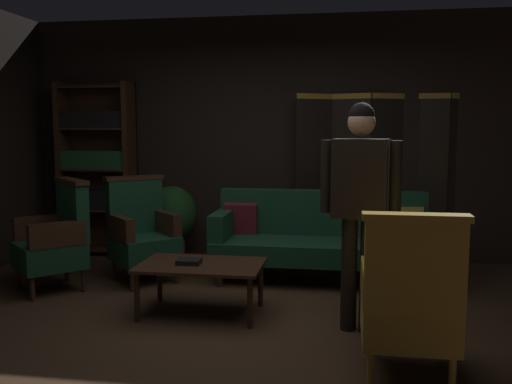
% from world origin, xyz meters
% --- Properties ---
extents(ground_plane, '(10.00, 10.00, 0.00)m').
position_xyz_m(ground_plane, '(0.00, 0.00, 0.00)').
color(ground_plane, '#3D2819').
extents(back_wall, '(7.20, 0.10, 2.80)m').
position_xyz_m(back_wall, '(0.00, 2.45, 1.40)').
color(back_wall, black).
rests_on(back_wall, ground_plane).
extents(folding_screen, '(2.09, 0.48, 1.90)m').
position_xyz_m(folding_screen, '(1.26, 2.36, 0.99)').
color(folding_screen, black).
rests_on(folding_screen, ground_plane).
extents(bookshelf, '(0.90, 0.32, 2.05)m').
position_xyz_m(bookshelf, '(-2.15, 2.19, 1.07)').
color(bookshelf, '#382114').
rests_on(bookshelf, ground_plane).
extents(velvet_couch, '(2.12, 0.78, 0.88)m').
position_xyz_m(velvet_couch, '(0.55, 1.45, 0.45)').
color(velvet_couch, '#382114').
rests_on(velvet_couch, ground_plane).
extents(coffee_table, '(1.00, 0.64, 0.42)m').
position_xyz_m(coffee_table, '(-0.36, 0.24, 0.37)').
color(coffee_table, '#382114').
rests_on(coffee_table, ground_plane).
extents(armchair_gilt_accent, '(0.60, 0.58, 1.04)m').
position_xyz_m(armchair_gilt_accent, '(1.18, -0.72, 0.49)').
color(armchair_gilt_accent, '#B78E33').
rests_on(armchair_gilt_accent, ground_plane).
extents(armchair_wing_left, '(0.82, 0.82, 1.04)m').
position_xyz_m(armchair_wing_left, '(-1.88, 0.70, 0.49)').
color(armchair_wing_left, '#382114').
rests_on(armchair_wing_left, ground_plane).
extents(armchair_wing_right, '(0.82, 0.82, 1.04)m').
position_xyz_m(armchair_wing_right, '(-1.20, 1.12, 0.49)').
color(armchair_wing_right, '#382114').
rests_on(armchair_wing_right, ground_plane).
extents(standing_figure, '(0.58, 0.27, 1.70)m').
position_xyz_m(standing_figure, '(0.89, 0.05, 1.03)').
color(standing_figure, black).
rests_on(standing_figure, ground_plane).
extents(potted_plant, '(0.57, 0.57, 0.86)m').
position_xyz_m(potted_plant, '(-1.16, 1.98, 0.50)').
color(potted_plant, brown).
rests_on(potted_plant, ground_plane).
extents(book_black_cloth, '(0.19, 0.17, 0.04)m').
position_xyz_m(book_black_cloth, '(-0.46, 0.22, 0.44)').
color(book_black_cloth, black).
rests_on(book_black_cloth, coffee_table).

